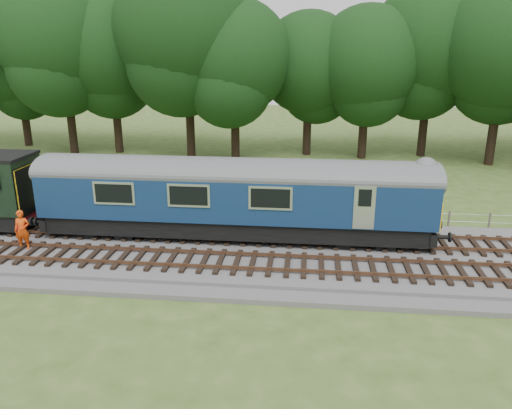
# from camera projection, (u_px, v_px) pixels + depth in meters

# --- Properties ---
(ground) EXTENTS (120.00, 120.00, 0.00)m
(ground) POSITION_uv_depth(u_px,v_px,m) (288.00, 258.00, 22.24)
(ground) COLOR #3B5620
(ground) RESTS_ON ground
(ballast) EXTENTS (70.00, 7.00, 0.35)m
(ballast) POSITION_uv_depth(u_px,v_px,m) (288.00, 254.00, 22.19)
(ballast) COLOR #4C4C4F
(ballast) RESTS_ON ground
(track_north) EXTENTS (67.20, 2.40, 0.21)m
(track_north) POSITION_uv_depth(u_px,v_px,m) (290.00, 238.00, 23.44)
(track_north) COLOR black
(track_north) RESTS_ON ballast
(track_south) EXTENTS (67.20, 2.40, 0.21)m
(track_south) POSITION_uv_depth(u_px,v_px,m) (287.00, 264.00, 20.60)
(track_south) COLOR black
(track_south) RESTS_ON ballast
(fence) EXTENTS (64.00, 0.12, 1.00)m
(fence) POSITION_uv_depth(u_px,v_px,m) (292.00, 224.00, 26.50)
(fence) COLOR #6B6054
(fence) RESTS_ON ground
(tree_line) EXTENTS (70.00, 8.00, 18.00)m
(tree_line) POSITION_uv_depth(u_px,v_px,m) (300.00, 155.00, 43.08)
(tree_line) COLOR black
(tree_line) RESTS_ON ground
(dmu_railcar) EXTENTS (18.05, 2.86, 3.88)m
(dmu_railcar) POSITION_uv_depth(u_px,v_px,m) (234.00, 191.00, 23.04)
(dmu_railcar) COLOR black
(dmu_railcar) RESTS_ON ground
(worker) EXTENTS (0.73, 0.56, 1.80)m
(worker) POSITION_uv_depth(u_px,v_px,m) (22.00, 230.00, 22.05)
(worker) COLOR #F0450C
(worker) RESTS_ON ballast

